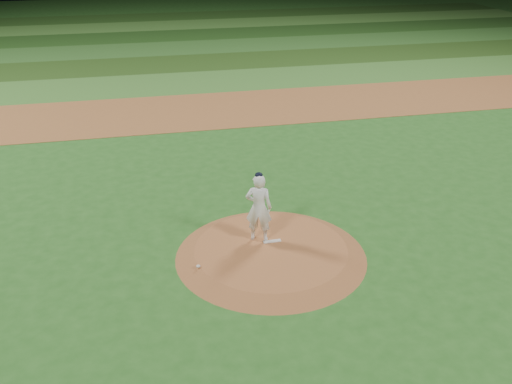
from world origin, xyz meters
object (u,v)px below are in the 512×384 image
(rosin_bag, at_px, (198,266))
(pitcher_on_mound, at_px, (259,207))
(pitchers_mound, at_px, (271,252))
(pitching_rubber, at_px, (272,241))

(rosin_bag, height_order, pitcher_on_mound, pitcher_on_mound)
(pitchers_mound, height_order, pitcher_on_mound, pitcher_on_mound)
(rosin_bag, bearing_deg, pitcher_on_mound, 29.78)
(rosin_bag, bearing_deg, pitchers_mound, 13.78)
(pitchers_mound, xyz_separation_m, rosin_bag, (-2.17, -0.53, 0.16))
(pitchers_mound, bearing_deg, rosin_bag, -166.22)
(rosin_bag, relative_size, pitcher_on_mound, 0.06)
(pitching_rubber, distance_m, rosin_bag, 2.45)
(pitching_rubber, height_order, rosin_bag, rosin_bag)
(pitchers_mound, distance_m, rosin_bag, 2.23)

